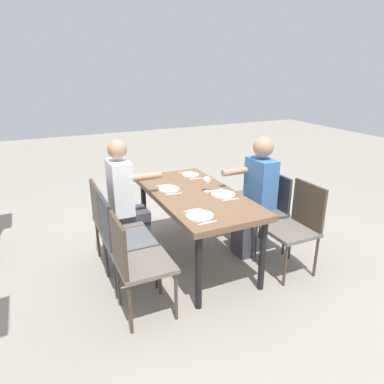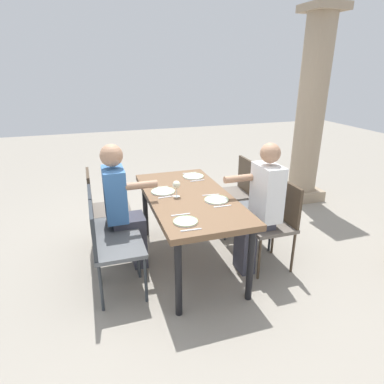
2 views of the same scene
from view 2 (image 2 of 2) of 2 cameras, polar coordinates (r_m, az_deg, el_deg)
name	(u,v)px [view 2 (image 2 of 2)]	position (r m, az deg, el deg)	size (l,w,h in m)	color
ground_plane	(189,261)	(3.65, -0.47, -11.87)	(16.00, 16.00, 0.00)	gray
dining_table	(189,202)	(3.32, -0.51, -1.78)	(1.65, 0.81, 0.77)	brown
chair_west_north	(237,189)	(4.20, 7.78, 0.53)	(0.44, 0.44, 0.90)	#6A6158
chair_west_south	(102,205)	(3.82, -15.24, -2.14)	(0.44, 0.44, 0.92)	#6A6158
chair_mid_north	(255,203)	(3.80, 10.88, -1.93)	(0.44, 0.44, 0.90)	#5B5E61
chair_mid_south	(106,223)	(3.38, -14.62, -5.25)	(0.44, 0.44, 0.88)	#5B5E61
chair_east_north	(276,219)	(3.46, 14.29, -4.56)	(0.44, 0.44, 0.90)	#6A6158
chair_east_south	(110,244)	(2.99, -14.00, -8.79)	(0.44, 0.44, 0.88)	#5B5E61
diner_woman_green	(122,204)	(3.32, -11.95, -2.07)	(0.35, 0.50, 1.31)	#3F3F4C
diner_man_white	(260,205)	(3.30, 11.66, -2.30)	(0.35, 0.49, 1.32)	#3F3F4C
stone_column_near	(311,112)	(5.26, 19.82, 12.93)	(0.53, 0.53, 2.75)	tan
plate_0	(193,176)	(3.85, 0.21, 2.75)	(0.25, 0.25, 0.02)	white
fork_0	(189,173)	(3.98, -0.46, 3.31)	(0.02, 0.17, 0.01)	silver
spoon_0	(197,181)	(3.71, 0.93, 1.98)	(0.02, 0.17, 0.01)	silver
plate_1	(163,191)	(3.39, -5.02, 0.12)	(0.25, 0.25, 0.02)	white
wine_glass_1	(176,185)	(3.23, -2.70, 1.20)	(0.08, 0.08, 0.16)	white
fork_1	(160,187)	(3.53, -5.57, 0.85)	(0.02, 0.17, 0.01)	silver
spoon_1	(167,197)	(3.26, -4.42, -0.87)	(0.02, 0.17, 0.01)	silver
plate_2	(216,200)	(3.17, 4.24, -1.34)	(0.23, 0.23, 0.02)	white
fork_2	(211,195)	(3.31, 3.27, -0.50)	(0.02, 0.17, 0.01)	silver
spoon_2	(222,206)	(3.05, 5.28, -2.46)	(0.02, 0.17, 0.01)	silver
plate_3	(186,221)	(2.74, -1.12, -5.07)	(0.21, 0.21, 0.02)	white
fork_3	(181,215)	(2.87, -1.99, -3.93)	(0.02, 0.17, 0.01)	silver
spoon_3	(191,230)	(2.61, -0.16, -6.56)	(0.02, 0.17, 0.01)	silver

